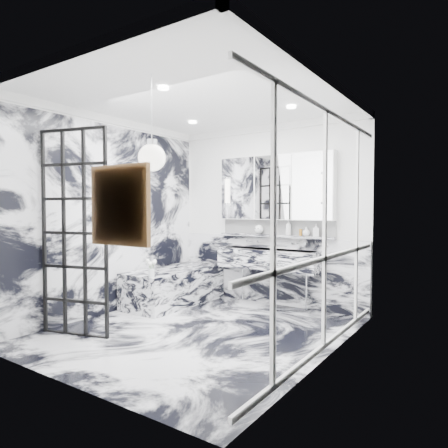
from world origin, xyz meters
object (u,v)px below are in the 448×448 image
Objects in this scene: bathtub at (174,286)px; trough_sink at (269,259)px; crittall_door at (74,233)px; mirror_cabinet at (275,187)px.

trough_sink is at bearing 26.48° from bathtub.
crittall_door reaches higher than mirror_cabinet.
bathtub is (-1.33, -0.66, -0.45)m from trough_sink.
crittall_door reaches higher than trough_sink.
mirror_cabinet reaches higher than trough_sink.
trough_sink is 1.55m from bathtub.
bathtub is (-1.32, -0.83, -1.54)m from mirror_cabinet.
crittall_door is 1.46× the size of bathtub.
mirror_cabinet is at bearing 32.06° from bathtub.
bathtub is at bearing -153.52° from trough_sink.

